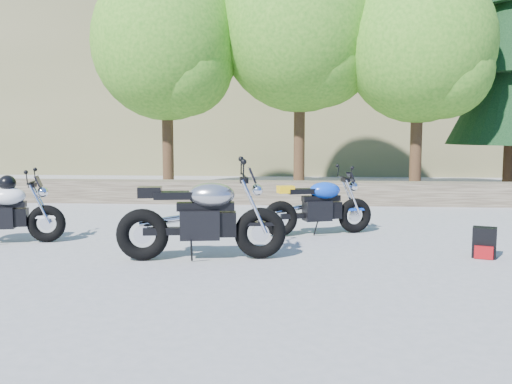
% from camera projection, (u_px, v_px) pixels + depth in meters
% --- Properties ---
extents(ground, '(90.00, 90.00, 0.00)m').
position_uv_depth(ground, '(234.00, 260.00, 7.15)').
color(ground, gray).
rests_on(ground, ground).
extents(stone_wall, '(22.00, 0.55, 0.50)m').
position_uv_depth(stone_wall, '(262.00, 192.00, 12.58)').
color(stone_wall, '#433A2D').
rests_on(stone_wall, ground).
extents(hillside, '(80.00, 30.00, 15.00)m').
position_uv_depth(hillside, '(337.00, 31.00, 33.87)').
color(hillside, brown).
rests_on(hillside, ground).
extents(tree_decid_left, '(3.67, 3.67, 5.62)m').
position_uv_depth(tree_decid_left, '(170.00, 48.00, 14.01)').
color(tree_decid_left, '#382314').
rests_on(tree_decid_left, ground).
extents(tree_decid_mid, '(4.08, 4.08, 6.24)m').
position_uv_depth(tree_decid_mid, '(304.00, 32.00, 14.12)').
color(tree_decid_mid, '#382314').
rests_on(tree_decid_mid, ground).
extents(tree_decid_right, '(3.54, 3.54, 5.41)m').
position_uv_depth(tree_decid_right, '(424.00, 50.00, 13.37)').
color(tree_decid_right, '#382314').
rests_on(tree_decid_right, ground).
extents(silver_bike, '(2.12, 0.67, 1.07)m').
position_uv_depth(silver_bike, '(203.00, 219.00, 7.11)').
color(silver_bike, black).
rests_on(silver_bike, ground).
extents(white_bike, '(1.76, 0.64, 0.98)m').
position_uv_depth(white_bike, '(0.00, 210.00, 8.13)').
color(white_bike, black).
rests_on(white_bike, ground).
extents(blue_bike, '(1.73, 0.79, 0.90)m').
position_uv_depth(blue_bike, '(319.00, 207.00, 8.83)').
color(blue_bike, black).
rests_on(blue_bike, ground).
extents(backpack, '(0.34, 0.32, 0.39)m').
position_uv_depth(backpack, '(484.00, 243.00, 7.25)').
color(backpack, black).
rests_on(backpack, ground).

